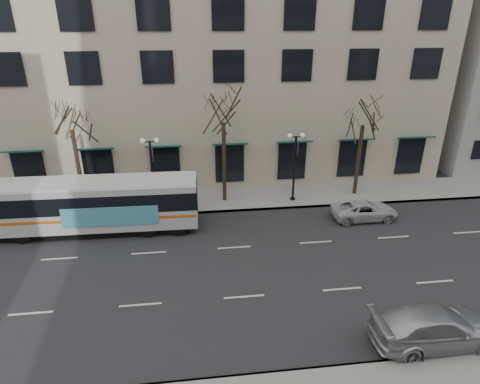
{
  "coord_description": "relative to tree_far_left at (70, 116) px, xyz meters",
  "views": [
    {
      "loc": [
        -2.12,
        -18.08,
        12.68
      ],
      "look_at": [
        0.25,
        1.4,
        4.0
      ],
      "focal_mm": 30.0,
      "sensor_mm": 36.0,
      "label": 1
    }
  ],
  "objects": [
    {
      "name": "ground",
      "position": [
        10.0,
        -8.8,
        -6.7
      ],
      "size": [
        160.0,
        160.0,
        0.0
      ],
      "primitive_type": "plane",
      "color": "black",
      "rests_on": "ground"
    },
    {
      "name": "sidewalk_far",
      "position": [
        15.0,
        0.2,
        -6.62
      ],
      "size": [
        80.0,
        4.0,
        0.15
      ],
      "primitive_type": "cube",
      "color": "gray",
      "rests_on": "ground"
    },
    {
      "name": "building_hotel",
      "position": [
        8.0,
        12.2,
        5.3
      ],
      "size": [
        40.0,
        20.0,
        24.0
      ],
      "primitive_type": "cube",
      "color": "#BFAA91",
      "rests_on": "ground"
    },
    {
      "name": "tree_far_left",
      "position": [
        0.0,
        0.0,
        0.0
      ],
      "size": [
        3.6,
        3.6,
        8.34
      ],
      "color": "black",
      "rests_on": "ground"
    },
    {
      "name": "tree_far_mid",
      "position": [
        10.0,
        0.0,
        0.21
      ],
      "size": [
        3.6,
        3.6,
        8.55
      ],
      "color": "black",
      "rests_on": "ground"
    },
    {
      "name": "tree_far_right",
      "position": [
        20.0,
        0.0,
        -0.28
      ],
      "size": [
        3.6,
        3.6,
        8.06
      ],
      "color": "black",
      "rests_on": "ground"
    },
    {
      "name": "lamp_post_left",
      "position": [
        5.01,
        -0.6,
        -3.75
      ],
      "size": [
        1.22,
        0.45,
        5.21
      ],
      "color": "black",
      "rests_on": "ground"
    },
    {
      "name": "lamp_post_right",
      "position": [
        15.01,
        -0.6,
        -3.75
      ],
      "size": [
        1.22,
        0.45,
        5.21
      ],
      "color": "black",
      "rests_on": "ground"
    },
    {
      "name": "city_bus",
      "position": [
        1.81,
        -3.34,
        -4.85
      ],
      "size": [
        12.55,
        2.97,
        3.39
      ],
      "rotation": [
        0.0,
        0.0,
        -0.02
      ],
      "color": "silver",
      "rests_on": "ground"
    },
    {
      "name": "silver_car",
      "position": [
        17.56,
        -15.0,
        -5.9
      ],
      "size": [
        5.55,
        2.34,
        1.6
      ],
      "primitive_type": "imported",
      "rotation": [
        0.0,
        0.0,
        1.59
      ],
      "color": "#B5B7BD",
      "rests_on": "ground"
    },
    {
      "name": "white_pickup",
      "position": [
        19.15,
        -3.84,
        -6.09
      ],
      "size": [
        4.43,
        2.1,
        1.22
      ],
      "primitive_type": "imported",
      "rotation": [
        0.0,
        0.0,
        1.59
      ],
      "color": "#BEBEBE",
      "rests_on": "ground"
    }
  ]
}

